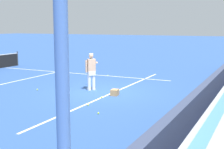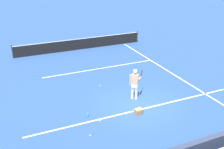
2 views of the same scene
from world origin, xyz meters
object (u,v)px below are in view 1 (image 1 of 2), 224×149
Objects in this scene: tennis_player at (91,71)px; tennis_ball_stray_back at (119,91)px; tennis_ball_by_box at (101,97)px; tennis_ball_far_left at (37,90)px; tennis_ball_far_right at (88,105)px; tennis_ball_midcourt at (108,75)px; ball_box_cardboard at (115,92)px; water_bottle at (68,104)px; tennis_ball_near_player at (98,113)px.

tennis_player is 1.57m from tennis_ball_stray_back.
tennis_ball_by_box is 1.00× the size of tennis_ball_far_left.
tennis_ball_midcourt is at bearing 20.95° from tennis_ball_far_right.
tennis_player is at bearing -61.78° from tennis_ball_far_left.
tennis_ball_midcourt is at bearing 16.37° from tennis_player.
tennis_ball_midcourt is at bearing 30.22° from ball_box_cardboard.
tennis_ball_near_player is at bearing -104.49° from water_bottle.
tennis_player is 25.98× the size of tennis_ball_far_left.
tennis_ball_far_right is at bearing -159.05° from tennis_ball_midcourt.
tennis_ball_by_box is 1.00× the size of tennis_ball_far_right.
tennis_player is at bearing 69.83° from ball_box_cardboard.
tennis_ball_midcourt is 1.00× the size of tennis_ball_near_player.
tennis_player is 7.80× the size of water_bottle.
ball_box_cardboard is 0.78m from tennis_ball_by_box.
tennis_ball_far_left is at bearing 88.64° from tennis_ball_by_box.
tennis_ball_near_player is 1.00× the size of tennis_ball_stray_back.
tennis_ball_far_left is (-0.65, 3.69, -0.10)m from ball_box_cardboard.
water_bottle is (0.38, 1.48, 0.08)m from tennis_ball_near_player.
tennis_ball_near_player is (-2.84, -0.75, -0.10)m from ball_box_cardboard.
water_bottle is (-7.01, -1.93, 0.08)m from tennis_ball_midcourt.
tennis_ball_far_left is (1.37, 3.56, 0.00)m from tennis_ball_far_right.
tennis_ball_far_right is 1.20m from tennis_ball_near_player.
tennis_ball_midcourt is 1.00× the size of tennis_ball_stray_back.
tennis_ball_stray_back is (-3.73, -2.47, 0.00)m from tennis_ball_midcourt.
tennis_ball_stray_back is at bearing -67.18° from tennis_ball_far_left.
ball_box_cardboard is at bearing -19.56° from tennis_ball_by_box.
tennis_player is 4.13m from tennis_ball_near_player.
tennis_ball_midcourt is at bearing 33.47° from tennis_ball_stray_back.
ball_box_cardboard is 3.75m from tennis_ball_far_left.
tennis_ball_by_box is at bearing 25.67° from tennis_ball_near_player.
tennis_ball_by_box and tennis_ball_stray_back have the same top height.
tennis_ball_stray_back is 0.30× the size of water_bottle.
ball_box_cardboard reaches higher than tennis_ball_far_left.
ball_box_cardboard is 2.56m from water_bottle.
tennis_ball_near_player is 3.78m from tennis_ball_stray_back.
tennis_ball_by_box is (-5.28, -2.39, 0.00)m from tennis_ball_midcourt.
tennis_ball_stray_back is at bearing -77.54° from tennis_player.
tennis_ball_far_left is at bearing 63.79° from tennis_ball_near_player.
water_bottle is at bearing 164.93° from tennis_ball_by_box.
tennis_ball_by_box is at bearing 160.44° from ball_box_cardboard.
tennis_ball_stray_back is (0.28, -1.29, -0.86)m from tennis_player.
tennis_ball_far_left is (0.08, 3.43, 0.00)m from tennis_ball_by_box.
tennis_ball_far_right is 1.00× the size of tennis_ball_far_left.
tennis_ball_far_right is at bearing -152.43° from tennis_player.
tennis_ball_far_right is (-1.29, -0.13, 0.00)m from tennis_ball_by_box.
tennis_ball_by_box is 1.56m from tennis_ball_stray_back.
tennis_ball_near_player is (-7.39, -3.40, 0.00)m from tennis_ball_midcourt.
tennis_ball_near_player and tennis_ball_stray_back have the same top height.
tennis_player reaches higher than tennis_ball_midcourt.
tennis_ball_midcourt and tennis_ball_near_player have the same top height.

